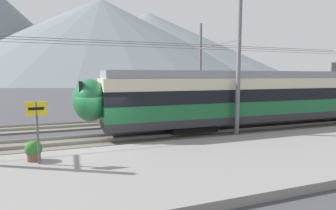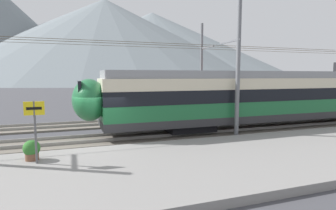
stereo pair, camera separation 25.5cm
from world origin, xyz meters
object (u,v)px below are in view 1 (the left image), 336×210
Objects in this scene: train_far_track at (326,89)px; train_near_platform at (290,95)px; catenary_mast_far_side at (201,68)px; potted_plant_by_shelter at (34,150)px; catenary_mast_mid at (237,63)px; platform_sign at (37,119)px.

train_near_platform is at bearing -152.05° from train_far_track.
catenary_mast_far_side reaches higher than potted_plant_by_shelter.
train_far_track is (9.31, 4.94, -0.01)m from train_near_platform.
catenary_mast_mid reaches higher than potted_plant_by_shelter.
train_near_platform is 36.08× the size of potted_plant_by_shelter.
train_near_platform is 1.18× the size of train_far_track.
train_near_platform is 7.89m from catenary_mast_far_side.
train_far_track is at bearing -8.16° from catenary_mast_far_side.
catenary_mast_mid reaches higher than train_far_track.
potted_plant_by_shelter is (-10.36, -1.88, -3.56)m from catenary_mast_mid.
train_far_track is at bearing 19.85° from platform_sign.
potted_plant_by_shelter is (-15.92, -3.57, -1.50)m from train_near_platform.
catenary_mast_mid is (-14.87, -6.63, 2.07)m from train_far_track.
train_near_platform is at bearing 14.59° from platform_sign.
train_far_track is at bearing 27.95° from train_near_platform.
catenary_mast_mid reaches higher than catenary_mast_far_side.
train_near_platform reaches higher than potted_plant_by_shelter.
platform_sign is 1.39m from potted_plant_by_shelter.
platform_sign is (-25.01, -9.03, -0.22)m from train_far_track.
train_near_platform and train_far_track have the same top height.
train_near_platform is 16.38m from potted_plant_by_shelter.
train_far_track reaches higher than platform_sign.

